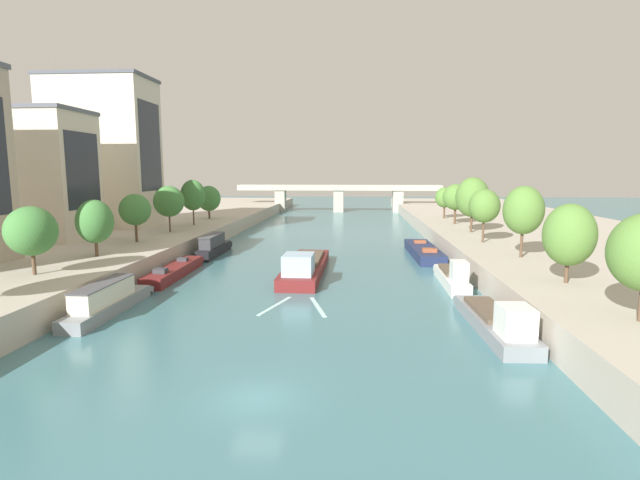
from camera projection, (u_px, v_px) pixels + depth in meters
The scene contains 26 objects.
ground_plane at pixel (257, 398), 23.83m from camera, with size 400.00×400.00×0.00m, color #42757F.
quay_left at pixel (121, 232), 80.50m from camera, with size 36.00×170.00×2.46m, color #B7AD9E.
quay_right at pixel (544, 236), 75.42m from camera, with size 36.00×170.00×2.46m, color #B7AD9E.
barge_midriver at pixel (305, 266), 52.47m from camera, with size 4.15×19.00×3.20m.
wake_behind_barge at pixel (296, 306), 40.15m from camera, with size 5.60×5.92×0.03m.
moored_boat_left_far at pixel (107, 300), 37.98m from camera, with size 2.08×12.11×2.60m.
moored_boat_left_second at pixel (175, 271), 51.77m from camera, with size 2.46×13.99×2.25m.
moored_boat_left_near at pixel (214, 247), 64.62m from camera, with size 1.99×11.40×2.88m.
moored_boat_right_far at pixel (496, 321), 33.49m from camera, with size 3.06×13.02×2.92m.
moored_boat_right_second at pixel (452, 277), 47.24m from camera, with size 2.00×11.22×3.08m.
moored_boat_right_upstream at pixel (423, 251), 64.29m from camera, with size 3.64×16.30×2.37m.
tree_left_far at pixel (31, 231), 40.43m from camera, with size 4.15×4.15×5.86m.
tree_left_distant at pixel (95, 222), 49.40m from camera, with size 3.73×3.73×5.90m.
tree_left_by_lamp at pixel (135, 210), 59.61m from camera, with size 3.83×3.83×6.01m.
tree_left_midway at pixel (169, 201), 69.62m from camera, with size 4.38×4.38×6.74m.
tree_left_past_mid at pixel (193, 195), 78.92m from camera, with size 4.03×4.03×7.45m.
tree_left_nearest at pixel (209, 198), 89.78m from camera, with size 4.41×4.41×6.17m.
tree_right_far at pixel (569, 235), 37.42m from camera, with size 3.95×3.95×6.28m.
tree_right_past_mid at pixel (523, 210), 48.64m from camera, with size 4.02×4.02×7.33m.
tree_right_distant at pixel (484, 206), 59.21m from camera, with size 3.78×3.78×6.64m.
tree_right_by_lamp at pixel (472, 197), 69.32m from camera, with size 4.77×4.77×7.96m.
tree_right_end_of_row at pixel (456, 197), 80.38m from camera, with size 4.25×4.25×6.73m.
tree_right_second at pixel (445, 198), 90.37m from camera, with size 3.59×3.59×5.87m.
building_left_tall at pixel (42, 175), 61.46m from camera, with size 11.43×9.53×16.62m.
building_left_far_end at pixel (103, 153), 76.20m from camera, with size 16.13×9.84×23.50m.
bridge_far at pixel (339, 195), 135.09m from camera, with size 57.12×4.40×7.57m.
Camera 1 is at (4.82, -22.19, 11.15)m, focal length 26.91 mm.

